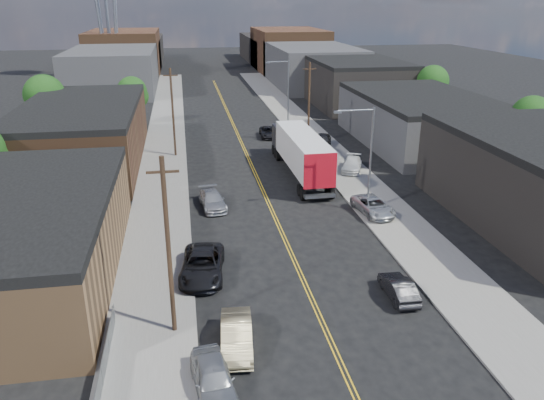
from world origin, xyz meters
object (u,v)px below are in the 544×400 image
object	(u,v)px
car_left_c	(202,265)
car_right_lot_a	(373,206)
car_right_oncoming	(399,288)
car_right_lot_b	(352,164)
car_ahead_truck	(269,132)
semi_truck	(299,150)
car_left_a	(213,378)
car_left_d	(212,200)
car_right_lot_c	(323,141)
car_left_b	(236,336)

from	to	relation	value
car_left_c	car_right_lot_a	xyz separation A→B (m)	(14.60, 8.18, 0.02)
car_right_lot_a	car_right_oncoming	bearing A→B (deg)	-110.99
car_right_lot_b	car_ahead_truck	bearing A→B (deg)	133.60
car_right_lot_a	car_right_lot_b	bearing A→B (deg)	72.91
car_left_c	car_right_lot_b	size ratio (longest dim) A/B	1.29
semi_truck	car_ahead_truck	distance (m)	15.94
car_left_a	car_left_c	bearing A→B (deg)	83.31
car_left_d	semi_truck	bearing A→B (deg)	33.99
car_right_lot_c	car_ahead_truck	world-z (taller)	car_right_lot_c
car_left_d	car_ahead_truck	xyz separation A→B (m)	(8.89, 24.00, -0.03)
car_right_lot_a	car_left_b	bearing A→B (deg)	-137.19
car_right_oncoming	car_right_lot_b	distance (m)	25.12
car_ahead_truck	car_left_d	bearing A→B (deg)	-107.32
car_left_b	car_right_lot_b	bearing A→B (deg)	66.50
car_left_a	car_right_lot_b	size ratio (longest dim) A/B	0.98
semi_truck	car_left_c	size ratio (longest dim) A/B	2.95
car_left_b	car_right_lot_c	xyz separation A→B (m)	(14.44, 37.59, 0.21)
car_left_d	car_right_oncoming	size ratio (longest dim) A/B	1.22
car_left_b	car_left_c	distance (m)	8.12
car_left_b	car_left_d	xyz separation A→B (m)	(0.00, 20.16, -0.06)
car_ahead_truck	car_left_c	bearing A→B (deg)	-102.88
car_left_b	car_left_c	xyz separation A→B (m)	(-1.40, 8.00, 0.06)
car_right_lot_a	car_right_lot_b	world-z (taller)	car_right_lot_a
car_left_c	car_right_lot_c	distance (m)	33.56
car_left_b	car_right_lot_b	distance (m)	31.81
car_ahead_truck	car_left_b	bearing A→B (deg)	-98.37
semi_truck	car_left_c	bearing A→B (deg)	-118.87
car_left_a	car_right_lot_a	distance (m)	24.20
car_left_d	car_right_oncoming	xyz separation A→B (m)	(10.24, -16.80, -0.05)
car_left_d	car_right_lot_a	bearing A→B (deg)	-23.57
car_left_c	car_right_lot_b	world-z (taller)	car_left_c
semi_truck	car_ahead_truck	bearing A→B (deg)	91.51
car_right_lot_b	car_right_oncoming	bearing A→B (deg)	-78.57
car_right_lot_c	car_ahead_truck	distance (m)	8.60
car_right_lot_c	car_right_lot_b	bearing A→B (deg)	-66.88
car_right_lot_b	semi_truck	bearing A→B (deg)	-160.98
car_ahead_truck	car_right_lot_b	bearing A→B (deg)	-65.97
semi_truck	car_left_b	distance (m)	29.95
semi_truck	car_left_d	size ratio (longest dim) A/B	3.60
car_left_b	car_right_lot_c	bearing A→B (deg)	73.82
car_right_lot_a	car_right_lot_b	xyz separation A→B (m)	(1.90, 11.82, -0.02)
car_left_a	car_right_lot_b	distance (m)	35.23
car_right_lot_b	car_right_lot_c	distance (m)	9.61
car_right_lot_b	car_left_b	bearing A→B (deg)	-95.75
car_left_a	car_left_b	distance (m)	3.43
car_right_lot_a	car_right_lot_c	bearing A→B (deg)	78.73
car_right_oncoming	car_ahead_truck	xyz separation A→B (m)	(-1.35, 40.80, 0.01)
car_left_a	car_left_c	xyz separation A→B (m)	(0.00, 11.13, 0.05)
car_right_lot_c	car_right_lot_a	bearing A→B (deg)	-74.13
car_right_lot_a	car_left_c	bearing A→B (deg)	-158.73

